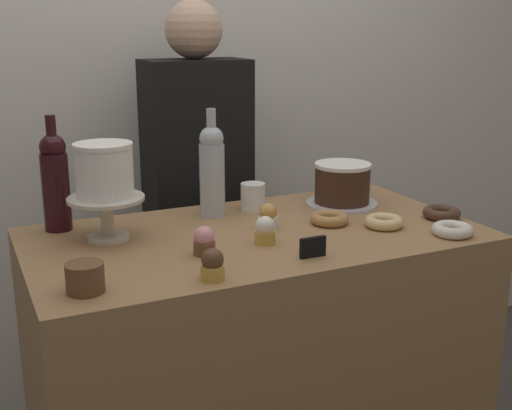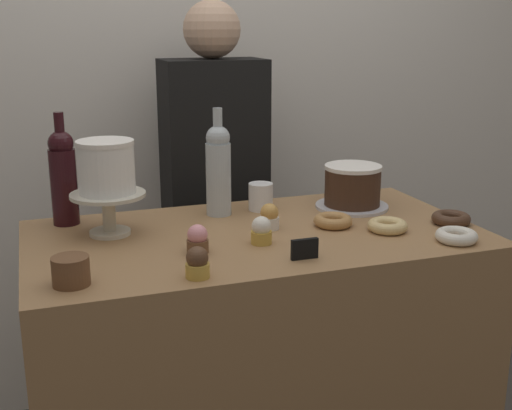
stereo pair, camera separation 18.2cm
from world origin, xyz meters
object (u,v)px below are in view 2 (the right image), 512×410
cupcake_strawberry (198,240)px  chocolate_round_cake (353,185)px  donut_glazed (387,226)px  donut_maple (333,221)px  white_layer_cake (106,167)px  cupcake_vanilla (261,231)px  price_sign_chalkboard (305,249)px  cake_stand_pedestal (109,206)px  donut_sugar (456,236)px  donut_chocolate (451,218)px  cupcake_chocolate (197,263)px  coffee_cup_ceramic (261,197)px  cupcake_caramel (269,217)px  wine_bottle_dark_red (63,175)px  barista_figure (215,213)px  cookie_stack (71,271)px  wine_bottle_clear (218,168)px

cupcake_strawberry → chocolate_round_cake: bearing=24.1°
donut_glazed → donut_maple: 0.16m
white_layer_cake → cupcake_strawberry: 0.34m
cupcake_vanilla → chocolate_round_cake: bearing=31.5°
donut_glazed → price_sign_chalkboard: price_sign_chalkboard is taller
cake_stand_pedestal → cupcake_strawberry: cake_stand_pedestal is taller
cupcake_vanilla → donut_sugar: (0.50, -0.16, -0.02)m
donut_chocolate → donut_maple: same height
donut_sugar → cake_stand_pedestal: bearing=157.1°
cupcake_strawberry → donut_chocolate: cupcake_strawberry is taller
donut_sugar → donut_maple: same height
white_layer_cake → donut_chocolate: bearing=-13.1°
chocolate_round_cake → cupcake_strawberry: 0.62m
cupcake_chocolate → donut_glazed: (0.59, 0.17, -0.02)m
chocolate_round_cake → donut_chocolate: bearing=-52.3°
cupcake_vanilla → donut_sugar: size_ratio=0.66×
coffee_cup_ceramic → price_sign_chalkboard: bearing=-95.8°
cupcake_caramel → cupcake_chocolate: 0.41m
cupcake_vanilla → coffee_cup_ceramic: 0.33m
wine_bottle_dark_red → barista_figure: size_ratio=0.20×
donut_sugar → cookie_stack: 1.00m
cupcake_chocolate → cookie_stack: cupcake_chocolate is taller
cupcake_caramel → barista_figure: 0.61m
donut_sugar → price_sign_chalkboard: bearing=178.8°
donut_glazed → donut_sugar: 0.19m
white_layer_cake → cupcake_strawberry: bearing=-49.5°
wine_bottle_clear → cupcake_chocolate: (-0.19, -0.48, -0.11)m
chocolate_round_cake → cupcake_vanilla: bearing=-148.5°
donut_sugar → barista_figure: size_ratio=0.07×
cake_stand_pedestal → cupcake_chocolate: 0.42m
price_sign_chalkboard → barista_figure: 0.87m
cake_stand_pedestal → donut_maple: cake_stand_pedestal is taller
cupcake_chocolate → barista_figure: (0.29, 0.89, -0.15)m
cupcake_caramel → price_sign_chalkboard: (-0.00, -0.26, -0.01)m
cake_stand_pedestal → chocolate_round_cake: chocolate_round_cake is taller
wine_bottle_clear → wine_bottle_dark_red: same height
cupcake_vanilla → coffee_cup_ceramic: bearing=70.9°
chocolate_round_cake → donut_maple: 0.22m
cupcake_vanilla → cupcake_chocolate: 0.28m
cupcake_caramel → cupcake_strawberry: bearing=-151.8°
cupcake_chocolate → coffee_cup_ceramic: 0.59m
white_layer_cake → cupcake_strawberry: (0.19, -0.23, -0.16)m
cake_stand_pedestal → cupcake_caramel: (0.43, -0.10, -0.05)m
chocolate_round_cake → donut_maple: chocolate_round_cake is taller
chocolate_round_cake → wine_bottle_dark_red: (-0.87, 0.12, 0.07)m
donut_chocolate → donut_sugar: size_ratio=1.00×
wine_bottle_dark_red → cupcake_caramel: size_ratio=4.38×
chocolate_round_cake → wine_bottle_clear: size_ratio=0.55×
white_layer_cake → cupcake_vanilla: white_layer_cake is taller
cake_stand_pedestal → cupcake_caramel: cake_stand_pedestal is taller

